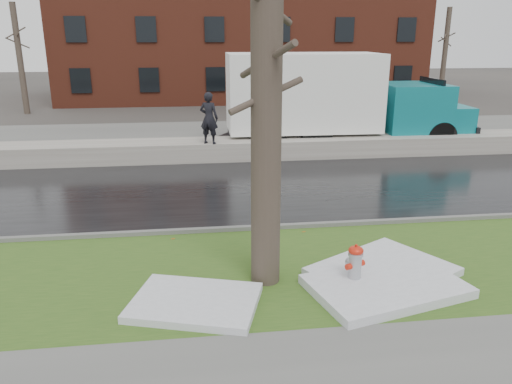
{
  "coord_description": "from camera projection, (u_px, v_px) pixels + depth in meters",
  "views": [
    {
      "loc": [
        -1.87,
        -10.47,
        4.68
      ],
      "look_at": [
        -0.39,
        1.06,
        1.0
      ],
      "focal_mm": 35.0,
      "sensor_mm": 36.0,
      "label": 1
    }
  ],
  "objects": [
    {
      "name": "bg_tree_center",
      "position": [
        129.0,
        55.0,
        34.4
      ],
      "size": [
        1.4,
        1.62,
        6.5
      ],
      "color": "brown",
      "rests_on": "ground"
    },
    {
      "name": "snow_patch_side",
      "position": [
        386.0,
        286.0,
        9.43
      ],
      "size": [
        3.17,
        2.46,
        0.18
      ],
      "primitive_type": "cube",
      "rotation": [
        0.0,
        0.0,
        0.26
      ],
      "color": "silver",
      "rests_on": "verge"
    },
    {
      "name": "snow_patch_far",
      "position": [
        195.0,
        302.0,
        8.91
      ],
      "size": [
        2.57,
        2.17,
        0.14
      ],
      "primitive_type": "cube",
      "rotation": [
        0.0,
        0.0,
        -0.3
      ],
      "color": "silver",
      "rests_on": "verge"
    },
    {
      "name": "snow_patch_near",
      "position": [
        383.0,
        272.0,
        10.04
      ],
      "size": [
        3.25,
        3.04,
        0.16
      ],
      "primitive_type": "cube",
      "rotation": [
        0.0,
        0.0,
        0.53
      ],
      "color": "silver",
      "rests_on": "verge"
    },
    {
      "name": "verge",
      "position": [
        289.0,
        269.0,
        10.35
      ],
      "size": [
        60.0,
        4.5,
        0.04
      ],
      "primitive_type": "cube",
      "color": "#2F501A",
      "rests_on": "ground"
    },
    {
      "name": "tree",
      "position": [
        266.0,
        100.0,
        8.82
      ],
      "size": [
        1.42,
        1.64,
        7.02
      ],
      "rotation": [
        0.0,
        0.0,
        -0.03
      ],
      "color": "brown",
      "rests_on": "verge"
    },
    {
      "name": "road",
      "position": [
        254.0,
        189.0,
        15.79
      ],
      "size": [
        60.0,
        7.0,
        0.03
      ],
      "primitive_type": "cube",
      "color": "black",
      "rests_on": "ground"
    },
    {
      "name": "fire_hydrant",
      "position": [
        355.0,
        264.0,
        9.5
      ],
      "size": [
        0.43,
        0.41,
        0.87
      ],
      "rotation": [
        0.0,
        0.0,
        0.4
      ],
      "color": "#A7A9AF",
      "rests_on": "verge"
    },
    {
      "name": "box_truck",
      "position": [
        332.0,
        99.0,
        20.85
      ],
      "size": [
        11.92,
        2.96,
        3.97
      ],
      "rotation": [
        0.0,
        0.0,
        -0.01
      ],
      "color": "black",
      "rests_on": "ground"
    },
    {
      "name": "curb",
      "position": [
        272.0,
        228.0,
        12.47
      ],
      "size": [
        60.0,
        0.15,
        0.14
      ],
      "primitive_type": "cube",
      "color": "slate",
      "rests_on": "ground"
    },
    {
      "name": "parking_lot",
      "position": [
        232.0,
        137.0,
        23.83
      ],
      "size": [
        60.0,
        9.0,
        0.03
      ],
      "primitive_type": "cube",
      "color": "slate",
      "rests_on": "ground"
    },
    {
      "name": "worker",
      "position": [
        209.0,
        118.0,
        18.53
      ],
      "size": [
        0.83,
        0.71,
        1.93
      ],
      "primitive_type": "imported",
      "rotation": [
        0.0,
        0.0,
        2.71
      ],
      "color": "black",
      "rests_on": "snowbank"
    },
    {
      "name": "snowbank",
      "position": [
        241.0,
        149.0,
        19.66
      ],
      "size": [
        60.0,
        1.6,
        0.75
      ],
      "primitive_type": "cube",
      "color": "#AAA59B",
      "rests_on": "ground"
    },
    {
      "name": "brick_building",
      "position": [
        239.0,
        30.0,
        38.65
      ],
      "size": [
        26.0,
        12.0,
        10.0
      ],
      "primitive_type": "cube",
      "color": "maroon",
      "rests_on": "ground"
    },
    {
      "name": "ground",
      "position": [
        278.0,
        246.0,
        11.54
      ],
      "size": [
        120.0,
        120.0,
        0.0
      ],
      "primitive_type": "plane",
      "color": "#47423D",
      "rests_on": "ground"
    },
    {
      "name": "bg_tree_left",
      "position": [
        20.0,
        58.0,
        29.88
      ],
      "size": [
        1.4,
        1.62,
        6.5
      ],
      "color": "brown",
      "rests_on": "ground"
    },
    {
      "name": "bg_tree_right",
      "position": [
        445.0,
        55.0,
        35.18
      ],
      "size": [
        1.4,
        1.62,
        6.5
      ],
      "color": "brown",
      "rests_on": "ground"
    }
  ]
}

